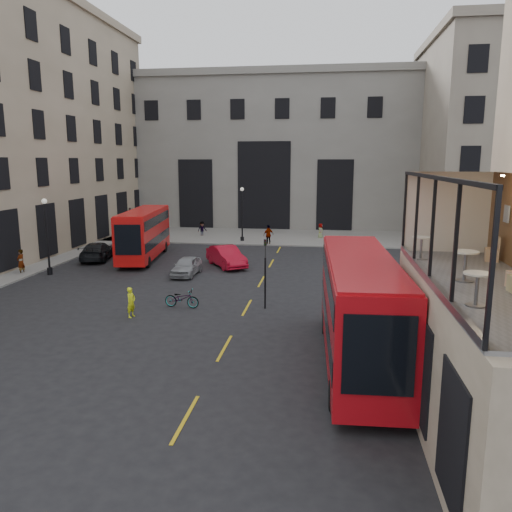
# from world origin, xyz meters

# --- Properties ---
(ground) EXTENTS (140.00, 140.00, 0.00)m
(ground) POSITION_xyz_m (0.00, 0.00, 0.00)
(ground) COLOR black
(ground) RESTS_ON ground
(host_frontage) EXTENTS (3.00, 11.00, 4.50)m
(host_frontage) POSITION_xyz_m (6.50, 0.00, 2.25)
(host_frontage) COLOR #BBA78C
(host_frontage) RESTS_ON ground
(cafe_floor) EXTENTS (3.00, 10.00, 0.10)m
(cafe_floor) POSITION_xyz_m (6.50, 0.00, 4.55)
(cafe_floor) COLOR slate
(cafe_floor) RESTS_ON host_frontage
(gateway) EXTENTS (35.00, 10.60, 18.00)m
(gateway) POSITION_xyz_m (-5.00, 47.99, 9.39)
(gateway) COLOR gray
(gateway) RESTS_ON ground
(building_right) EXTENTS (16.60, 18.60, 20.00)m
(building_right) POSITION_xyz_m (20.00, 39.97, 10.39)
(building_right) COLOR gray
(building_right) RESTS_ON ground
(pavement_far) EXTENTS (40.00, 12.00, 0.12)m
(pavement_far) POSITION_xyz_m (-6.00, 38.00, 0.06)
(pavement_far) COLOR slate
(pavement_far) RESTS_ON ground
(traffic_light_near) EXTENTS (0.16, 0.20, 3.80)m
(traffic_light_near) POSITION_xyz_m (-1.00, 12.00, 2.42)
(traffic_light_near) COLOR black
(traffic_light_near) RESTS_ON ground
(traffic_light_far) EXTENTS (0.16, 0.20, 3.80)m
(traffic_light_far) POSITION_xyz_m (-15.00, 28.00, 2.42)
(traffic_light_far) COLOR black
(traffic_light_far) RESTS_ON ground
(street_lamp_a) EXTENTS (0.36, 0.36, 5.33)m
(street_lamp_a) POSITION_xyz_m (-17.00, 18.00, 2.39)
(street_lamp_a) COLOR black
(street_lamp_a) RESTS_ON ground
(street_lamp_b) EXTENTS (0.36, 0.36, 5.33)m
(street_lamp_b) POSITION_xyz_m (-6.00, 34.00, 2.39)
(street_lamp_b) COLOR black
(street_lamp_b) RESTS_ON ground
(bus_near) EXTENTS (2.90, 10.90, 4.32)m
(bus_near) POSITION_xyz_m (3.50, 5.06, 2.42)
(bus_near) COLOR #B30C14
(bus_near) RESTS_ON ground
(bus_far) EXTENTS (3.57, 10.20, 3.98)m
(bus_far) POSITION_xyz_m (-12.39, 24.39, 2.24)
(bus_far) COLOR red
(bus_far) RESTS_ON ground
(car_a) EXTENTS (1.56, 3.79, 1.29)m
(car_a) POSITION_xyz_m (-7.42, 19.19, 0.64)
(car_a) COLOR gray
(car_a) RESTS_ON ground
(car_b) EXTENTS (3.93, 4.82, 1.54)m
(car_b) POSITION_xyz_m (-5.24, 22.40, 0.77)
(car_b) COLOR #AF0A1F
(car_b) RESTS_ON ground
(car_c) EXTENTS (2.92, 5.21, 1.43)m
(car_c) POSITION_xyz_m (-16.03, 23.47, 0.71)
(car_c) COLOR black
(car_c) RESTS_ON ground
(bicycle) EXTENTS (1.99, 0.84, 1.02)m
(bicycle) POSITION_xyz_m (-5.52, 11.57, 0.51)
(bicycle) COLOR gray
(bicycle) RESTS_ON ground
(cyclist) EXTENTS (0.51, 0.65, 1.56)m
(cyclist) POSITION_xyz_m (-7.59, 9.55, 0.78)
(cyclist) COLOR #E1F219
(cyclist) RESTS_ON ground
(pedestrian_a) EXTENTS (1.07, 0.95, 1.81)m
(pedestrian_a) POSITION_xyz_m (-13.76, 30.41, 0.90)
(pedestrian_a) COLOR gray
(pedestrian_a) RESTS_ON ground
(pedestrian_b) EXTENTS (1.18, 1.12, 1.60)m
(pedestrian_b) POSITION_xyz_m (-10.74, 36.76, 0.80)
(pedestrian_b) COLOR gray
(pedestrian_b) RESTS_ON ground
(pedestrian_c) EXTENTS (1.16, 1.05, 1.89)m
(pedestrian_c) POSITION_xyz_m (-3.24, 32.60, 0.95)
(pedestrian_c) COLOR gray
(pedestrian_c) RESTS_ON ground
(pedestrian_d) EXTENTS (0.59, 0.82, 1.57)m
(pedestrian_d) POSITION_xyz_m (1.59, 37.04, 0.79)
(pedestrian_d) COLOR gray
(pedestrian_d) RESTS_ON ground
(pedestrian_e) EXTENTS (0.49, 0.69, 1.78)m
(pedestrian_e) POSITION_xyz_m (-19.00, 17.78, 0.89)
(pedestrian_e) COLOR gray
(pedestrian_e) RESTS_ON ground
(cafe_table_near) EXTENTS (0.63, 0.63, 0.78)m
(cafe_table_near) POSITION_xyz_m (5.62, -2.14, 5.12)
(cafe_table_near) COLOR white
(cafe_table_near) RESTS_ON cafe_floor
(cafe_table_mid) EXTENTS (0.68, 0.68, 0.85)m
(cafe_table_mid) POSITION_xyz_m (5.99, 0.33, 5.16)
(cafe_table_mid) COLOR white
(cafe_table_mid) RESTS_ON cafe_floor
(cafe_table_far) EXTENTS (0.61, 0.61, 0.76)m
(cafe_table_far) POSITION_xyz_m (5.37, 3.43, 5.10)
(cafe_table_far) COLOR beige
(cafe_table_far) RESTS_ON cafe_floor
(cafe_chair_d) EXTENTS (0.48, 0.48, 0.83)m
(cafe_chair_d) POSITION_xyz_m (7.64, 3.37, 4.85)
(cafe_chair_d) COLOR tan
(cafe_chair_d) RESTS_ON cafe_floor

